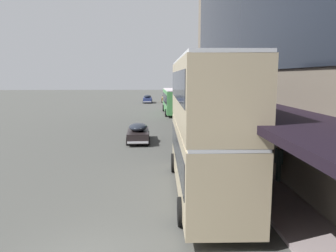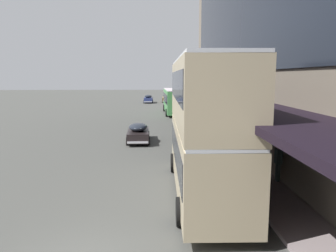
{
  "view_description": "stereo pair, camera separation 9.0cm",
  "coord_description": "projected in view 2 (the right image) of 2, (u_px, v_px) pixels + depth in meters",
  "views": [
    {
      "loc": [
        2.05,
        -8.13,
        5.12
      ],
      "look_at": [
        2.88,
        16.73,
        1.35
      ],
      "focal_mm": 35.0,
      "sensor_mm": 36.0,
      "label": 1
    },
    {
      "loc": [
        2.14,
        -8.13,
        5.12
      ],
      "look_at": [
        2.88,
        16.73,
        1.35
      ],
      "focal_mm": 35.0,
      "sensor_mm": 36.0,
      "label": 2
    }
  ],
  "objects": [
    {
      "name": "pedestrian_at_kerb",
      "position": [
        278.0,
        160.0,
        15.59
      ],
      "size": [
        0.33,
        0.62,
        1.86
      ],
      "color": "#283633",
      "rests_on": "sidewalk_kerb"
    },
    {
      "name": "sedan_trailing_near",
      "position": [
        138.0,
        133.0,
        25.78
      ],
      "size": [
        1.88,
        4.43,
        1.52
      ],
      "color": "black",
      "rests_on": "ground"
    },
    {
      "name": "sedan_second_mid",
      "position": [
        148.0,
        99.0,
        64.23
      ],
      "size": [
        1.77,
        4.55,
        1.6
      ],
      "color": "navy",
      "rests_on": "ground"
    },
    {
      "name": "transit_bus_kerbside_front",
      "position": [
        205.0,
        123.0,
        13.99
      ],
      "size": [
        2.77,
        10.05,
        5.87
      ],
      "color": "tan",
      "rests_on": "ground"
    },
    {
      "name": "sedan_oncoming_front",
      "position": [
        167.0,
        98.0,
        65.98
      ],
      "size": [
        1.98,
        4.77,
        1.59
      ],
      "color": "olive",
      "rests_on": "ground"
    },
    {
      "name": "transit_bus_kerbside_rear",
      "position": [
        175.0,
        100.0,
        45.09
      ],
      "size": [
        3.04,
        10.37,
        3.39
      ],
      "color": "#4B9A50",
      "rests_on": "ground"
    }
  ]
}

